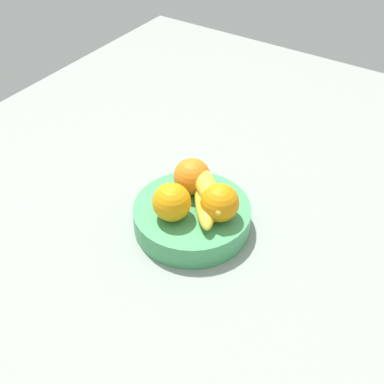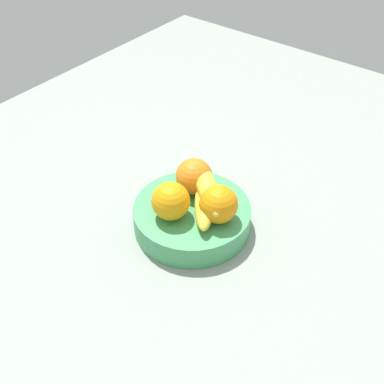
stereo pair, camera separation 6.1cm
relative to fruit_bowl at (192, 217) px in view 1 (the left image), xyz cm
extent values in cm
cube|color=gray|center=(-2.37, 1.75, -4.08)|extent=(180.00, 140.00, 3.00)
cylinder|color=#459D60|center=(0.00, 0.00, 0.00)|extent=(23.43, 23.43, 5.17)
sphere|color=orange|center=(-4.31, 1.84, 6.30)|extent=(7.43, 7.43, 7.43)
sphere|color=orange|center=(0.53, -5.91, 6.30)|extent=(7.43, 7.43, 7.43)
sphere|color=orange|center=(4.34, 2.85, 6.30)|extent=(7.43, 7.43, 7.43)
ellipsoid|color=yellow|center=(1.54, -2.01, 4.58)|extent=(16.22, 13.03, 4.00)
ellipsoid|color=yellow|center=(2.76, -1.49, 6.78)|extent=(14.13, 15.48, 4.00)
camera|label=1|loc=(-63.15, -41.48, 70.26)|focal=48.17mm
camera|label=2|loc=(-59.63, -46.40, 70.26)|focal=48.17mm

